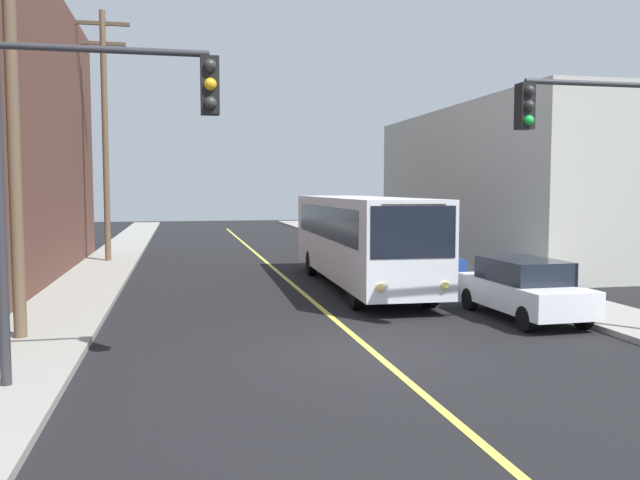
# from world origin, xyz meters

# --- Properties ---
(ground_plane) EXTENTS (120.00, 120.00, 0.00)m
(ground_plane) POSITION_xyz_m (0.00, 0.00, 0.00)
(ground_plane) COLOR black
(sidewalk_left) EXTENTS (2.50, 90.00, 0.15)m
(sidewalk_left) POSITION_xyz_m (-7.25, 10.00, 0.07)
(sidewalk_left) COLOR gray
(sidewalk_left) RESTS_ON ground
(sidewalk_right) EXTENTS (2.50, 90.00, 0.15)m
(sidewalk_right) POSITION_xyz_m (7.25, 10.00, 0.07)
(sidewalk_right) COLOR gray
(sidewalk_right) RESTS_ON ground
(lane_stripe_center) EXTENTS (0.16, 60.00, 0.01)m
(lane_stripe_center) POSITION_xyz_m (0.00, 15.00, 0.01)
(lane_stripe_center) COLOR #D8CC4C
(lane_stripe_center) RESTS_ON ground
(building_right_warehouse) EXTENTS (12.00, 18.97, 7.36)m
(building_right_warehouse) POSITION_xyz_m (14.49, 16.81, 3.68)
(building_right_warehouse) COLOR #B2B2A8
(building_right_warehouse) RESTS_ON ground
(city_bus) EXTENTS (2.88, 12.21, 3.20)m
(city_bus) POSITION_xyz_m (2.20, 9.18, 1.82)
(city_bus) COLOR silver
(city_bus) RESTS_ON ground
(parked_car_white) EXTENTS (1.93, 4.45, 1.62)m
(parked_car_white) POSITION_xyz_m (4.99, 2.74, 0.84)
(parked_car_white) COLOR silver
(parked_car_white) RESTS_ON ground
(parked_car_blue) EXTENTS (1.95, 4.46, 1.62)m
(parked_car_blue) POSITION_xyz_m (4.84, 10.24, 0.84)
(parked_car_blue) COLOR navy
(parked_car_blue) RESTS_ON ground
(parked_car_red) EXTENTS (1.91, 4.44, 1.62)m
(parked_car_red) POSITION_xyz_m (4.60, 15.41, 0.84)
(parked_car_red) COLOR maroon
(parked_car_red) RESTS_ON ground
(utility_pole_near) EXTENTS (2.40, 0.28, 10.75)m
(utility_pole_near) POSITION_xyz_m (-7.57, 2.46, 6.04)
(utility_pole_near) COLOR brown
(utility_pole_near) RESTS_ON sidewalk_left
(utility_pole_mid) EXTENTS (2.40, 0.28, 11.48)m
(utility_pole_mid) POSITION_xyz_m (-7.33, 18.83, 6.41)
(utility_pole_mid) COLOR brown
(utility_pole_mid) RESTS_ON sidewalk_left
(traffic_signal_left_corner) EXTENTS (3.75, 0.48, 6.00)m
(traffic_signal_left_corner) POSITION_xyz_m (-5.41, -1.39, 4.30)
(traffic_signal_left_corner) COLOR #2D2D33
(traffic_signal_left_corner) RESTS_ON sidewalk_left
(traffic_signal_right_corner) EXTENTS (3.75, 0.48, 6.00)m
(traffic_signal_right_corner) POSITION_xyz_m (5.41, 0.09, 4.30)
(traffic_signal_right_corner) COLOR #2D2D33
(traffic_signal_right_corner) RESTS_ON sidewalk_right
(fire_hydrant) EXTENTS (0.44, 0.26, 0.84)m
(fire_hydrant) POSITION_xyz_m (6.85, 4.84, 0.58)
(fire_hydrant) COLOR red
(fire_hydrant) RESTS_ON sidewalk_right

